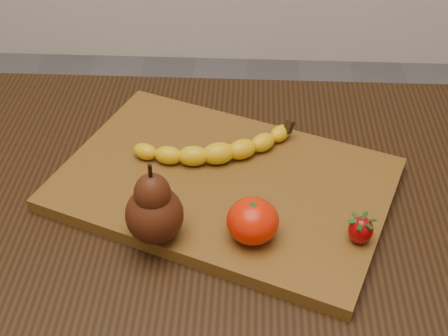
# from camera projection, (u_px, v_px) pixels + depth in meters

# --- Properties ---
(table) EXTENTS (1.00, 0.70, 0.76)m
(table) POSITION_uv_depth(u_px,v_px,m) (234.00, 263.00, 0.91)
(table) COLOR black
(table) RESTS_ON ground
(cutting_board) EXTENTS (0.53, 0.44, 0.02)m
(cutting_board) POSITION_uv_depth(u_px,v_px,m) (224.00, 184.00, 0.88)
(cutting_board) COLOR brown
(cutting_board) RESTS_ON table
(banana) EXTENTS (0.21, 0.10, 0.03)m
(banana) POSITION_uv_depth(u_px,v_px,m) (218.00, 153.00, 0.89)
(banana) COLOR yellow
(banana) RESTS_ON cutting_board
(pear) EXTENTS (0.08, 0.08, 0.11)m
(pear) POSITION_uv_depth(u_px,v_px,m) (153.00, 203.00, 0.75)
(pear) COLOR #421A0A
(pear) RESTS_ON cutting_board
(mandarin) EXTENTS (0.07, 0.07, 0.06)m
(mandarin) POSITION_uv_depth(u_px,v_px,m) (253.00, 221.00, 0.77)
(mandarin) COLOR red
(mandarin) RESTS_ON cutting_board
(strawberry) EXTENTS (0.03, 0.03, 0.04)m
(strawberry) POSITION_uv_depth(u_px,v_px,m) (361.00, 229.00, 0.77)
(strawberry) COLOR #9A0407
(strawberry) RESTS_ON cutting_board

